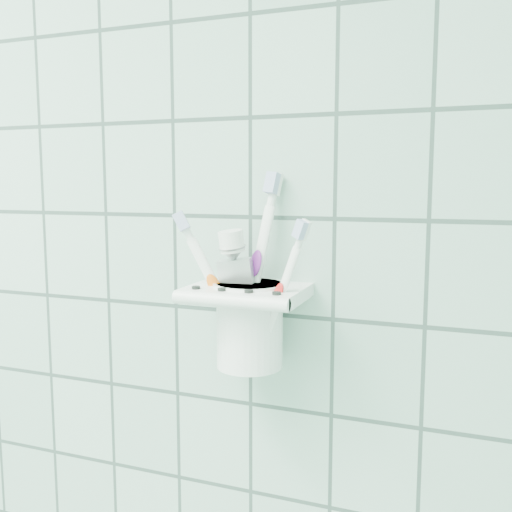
{
  "coord_description": "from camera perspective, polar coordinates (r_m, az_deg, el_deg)",
  "views": [
    {
      "loc": [
        0.88,
        0.55,
        1.41
      ],
      "look_at": [
        0.68,
        1.1,
        1.34
      ],
      "focal_mm": 40.0,
      "sensor_mm": 36.0,
      "label": 1
    }
  ],
  "objects": [
    {
      "name": "toothpaste_tube",
      "position": [
        0.67,
        -0.87,
        -2.79
      ],
      "size": [
        0.05,
        0.04,
        0.16
      ],
      "rotation": [
        0.1,
        -0.11,
        0.11
      ],
      "color": "silver",
      "rests_on": "cup"
    },
    {
      "name": "toothbrush_pink",
      "position": [
        0.65,
        -0.34,
        -2.23
      ],
      "size": [
        0.09,
        0.02,
        0.19
      ],
      "rotation": [
        -0.17,
        -0.47,
        0.44
      ],
      "color": "white",
      "rests_on": "cup"
    },
    {
      "name": "cup",
      "position": [
        0.67,
        -0.64,
        -6.57
      ],
      "size": [
        0.09,
        0.09,
        0.1
      ],
      "color": "white",
      "rests_on": "holder_bracket"
    },
    {
      "name": "toothbrush_blue",
      "position": [
        0.65,
        -1.81,
        -0.89
      ],
      "size": [
        0.04,
        0.06,
        0.22
      ],
      "rotation": [
        -0.24,
        0.08,
        -0.29
      ],
      "color": "white",
      "rests_on": "cup"
    },
    {
      "name": "toothbrush_orange",
      "position": [
        0.64,
        0.08,
        -3.1
      ],
      "size": [
        0.06,
        0.03,
        0.18
      ],
      "rotation": [
        -0.11,
        0.35,
        -0.54
      ],
      "color": "white",
      "rests_on": "cup"
    },
    {
      "name": "holder_bracket",
      "position": [
        0.66,
        -0.87,
        -3.81
      ],
      "size": [
        0.13,
        0.11,
        0.04
      ],
      "color": "white",
      "rests_on": "wall_back"
    }
  ]
}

